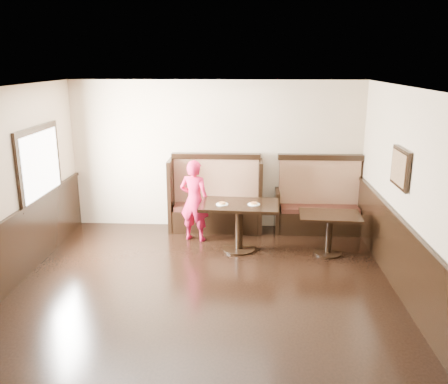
# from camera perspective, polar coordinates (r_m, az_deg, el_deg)

# --- Properties ---
(ground) EXTENTS (7.00, 7.00, 0.00)m
(ground) POSITION_cam_1_polar(r_m,az_deg,el_deg) (6.20, -3.09, -14.86)
(ground) COLOR black
(ground) RESTS_ON ground
(room_shell) EXTENTS (7.00, 7.00, 7.00)m
(room_shell) POSITION_cam_1_polar(r_m,az_deg,el_deg) (6.18, -5.68, -8.06)
(room_shell) COLOR tan
(room_shell) RESTS_ON ground
(booth_main) EXTENTS (1.75, 0.72, 1.45)m
(booth_main) POSITION_cam_1_polar(r_m,az_deg,el_deg) (9.02, -1.00, -1.27)
(booth_main) COLOR black
(booth_main) RESTS_ON ground
(booth_neighbor) EXTENTS (1.65, 0.72, 1.45)m
(booth_neighbor) POSITION_cam_1_polar(r_m,az_deg,el_deg) (9.11, 11.33, -1.70)
(booth_neighbor) COLOR black
(booth_neighbor) RESTS_ON ground
(table_main) EXTENTS (1.34, 0.88, 0.83)m
(table_main) POSITION_cam_1_polar(r_m,az_deg,el_deg) (7.98, 1.83, -2.73)
(table_main) COLOR black
(table_main) RESTS_ON ground
(table_neighbor) EXTENTS (1.04, 0.72, 0.70)m
(table_neighbor) POSITION_cam_1_polar(r_m,az_deg,el_deg) (8.05, 12.57, -3.82)
(table_neighbor) COLOR black
(table_neighbor) RESTS_ON ground
(child) EXTENTS (0.61, 0.49, 1.47)m
(child) POSITION_cam_1_polar(r_m,az_deg,el_deg) (8.42, -3.58, -1.04)
(child) COLOR #C4143E
(child) RESTS_ON ground
(pizza_plate_left) EXTENTS (0.20, 0.20, 0.04)m
(pizza_plate_left) POSITION_cam_1_polar(r_m,az_deg,el_deg) (7.86, -0.23, -1.42)
(pizza_plate_left) COLOR white
(pizza_plate_left) RESTS_ON table_main
(pizza_plate_right) EXTENTS (0.20, 0.20, 0.04)m
(pizza_plate_right) POSITION_cam_1_polar(r_m,az_deg,el_deg) (7.87, 3.60, -1.43)
(pizza_plate_right) COLOR white
(pizza_plate_right) RESTS_ON table_main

